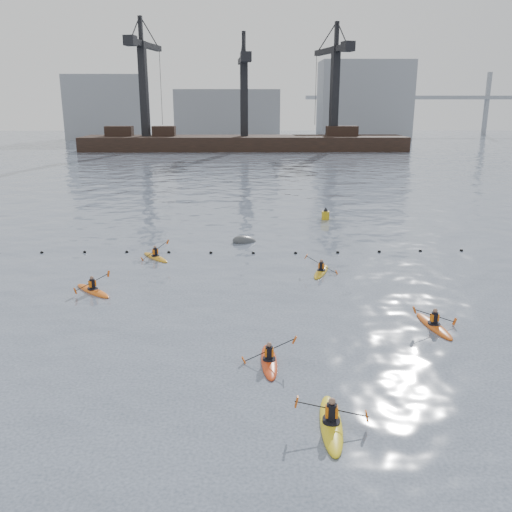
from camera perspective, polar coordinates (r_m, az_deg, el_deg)
The scene contains 12 objects.
ground at distance 17.82m, azimuth -2.82°, elevation -19.34°, with size 400.00×400.00×0.00m, color #3B4556.
float_line at distance 38.50m, azimuth -2.53°, elevation 0.39°, with size 33.24×0.73×0.24m.
barge_pier at distance 124.84m, azimuth -1.35°, elevation 11.96°, with size 72.00×19.30×29.50m.
skyline at distance 164.85m, azimuth -0.39°, elevation 15.45°, with size 141.00×28.00×22.00m.
kayaker_0 at distance 22.58m, azimuth 1.38°, elevation -10.93°, with size 2.26×3.25×1.29m.
kayaker_1 at distance 18.82m, azimuth 7.91°, elevation -16.99°, with size 2.44×3.65×1.18m.
kayaker_2 at distance 31.92m, azimuth -16.80°, elevation -3.45°, with size 2.80×2.81×1.12m.
kayaker_3 at distance 34.19m, azimuth 6.87°, elevation -1.60°, with size 2.08×3.12×1.24m.
kayaker_4 at distance 27.24m, azimuth 18.22°, elevation -6.91°, with size 2.29×3.39×1.24m.
kayaker_5 at distance 37.77m, azimuth -10.54°, elevation -0.07°, with size 2.41×2.86×1.27m.
mooring_buoy at distance 41.48m, azimuth -1.21°, elevation 1.49°, with size 1.97×1.17×0.99m, color #37393C.
nav_buoy at distance 49.94m, azimuth 7.33°, elevation 4.28°, with size 0.70×0.70×1.28m.
Camera 1 is at (0.59, -14.56, 10.25)m, focal length 38.00 mm.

